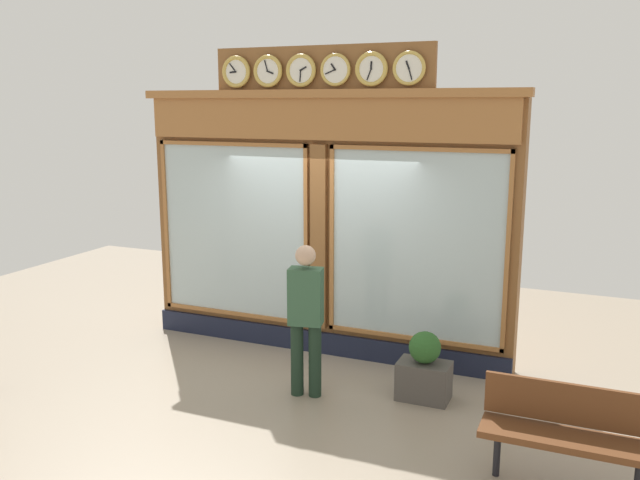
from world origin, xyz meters
The scene contains 6 objects.
ground_plane centered at (0.00, 2.80, 0.00)m, with size 14.00×14.00×0.00m, color gray.
shop_facade centered at (0.00, -0.12, 1.71)m, with size 4.92×0.42×3.83m.
pedestrian centered at (-0.37, 1.26, 0.93)m, with size 0.40×0.29×1.69m.
planter_box centered at (-1.59, 0.85, 0.21)m, with size 0.56×0.36×0.42m, color #4C4742.
planter_shrub centered at (-1.59, 0.85, 0.59)m, with size 0.34×0.34×0.34m, color #285623.
street_bench centered at (-3.10, 2.04, 0.52)m, with size 1.40×0.40×0.87m.
Camera 1 is at (-3.20, 7.52, 3.16)m, focal length 37.45 mm.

